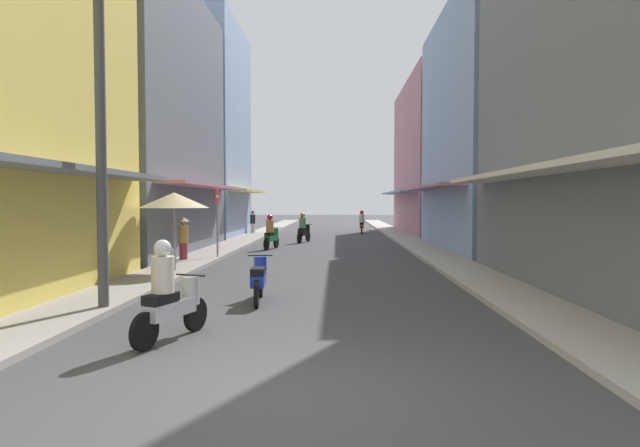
{
  "coord_description": "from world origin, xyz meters",
  "views": [
    {
      "loc": [
        0.57,
        -5.75,
        2.14
      ],
      "look_at": [
        -0.03,
        13.61,
        1.35
      ],
      "focal_mm": 29.5,
      "sensor_mm": 36.0,
      "label": 1
    }
  ],
  "objects_px": {
    "street_sign_no_entry": "(217,213)",
    "motorbike_blue": "(259,278)",
    "motorbike_green": "(271,234)",
    "motorbike_orange": "(362,223)",
    "utility_pole": "(101,123)",
    "motorbike_silver": "(170,295)",
    "motorbike_black": "(304,229)",
    "vendor_umbrella": "(174,200)",
    "pedestrian_far": "(183,237)",
    "pedestrian_foreground": "(253,223)"
  },
  "relations": [
    {
      "from": "motorbike_black",
      "to": "motorbike_green",
      "type": "xyz_separation_m",
      "value": [
        -1.22,
        -3.97,
        0.0
      ]
    },
    {
      "from": "motorbike_green",
      "to": "pedestrian_far",
      "type": "height_order",
      "value": "pedestrian_far"
    },
    {
      "from": "motorbike_green",
      "to": "utility_pole",
      "type": "height_order",
      "value": "utility_pole"
    },
    {
      "from": "motorbike_blue",
      "to": "pedestrian_foreground",
      "type": "relative_size",
      "value": 1.16
    },
    {
      "from": "motorbike_blue",
      "to": "motorbike_green",
      "type": "relative_size",
      "value": 1.02
    },
    {
      "from": "motorbike_green",
      "to": "street_sign_no_entry",
      "type": "distance_m",
      "value": 4.67
    },
    {
      "from": "motorbike_blue",
      "to": "utility_pole",
      "type": "xyz_separation_m",
      "value": [
        -2.84,
        -1.21,
        3.14
      ]
    },
    {
      "from": "motorbike_green",
      "to": "street_sign_no_entry",
      "type": "relative_size",
      "value": 0.67
    },
    {
      "from": "motorbike_silver",
      "to": "utility_pole",
      "type": "xyz_separation_m",
      "value": [
        -1.95,
        2.01,
        2.94
      ]
    },
    {
      "from": "motorbike_green",
      "to": "pedestrian_foreground",
      "type": "distance_m",
      "value": 11.12
    },
    {
      "from": "motorbike_orange",
      "to": "street_sign_no_entry",
      "type": "xyz_separation_m",
      "value": [
        -6.11,
        -16.1,
        1.01
      ]
    },
    {
      "from": "motorbike_silver",
      "to": "motorbike_orange",
      "type": "height_order",
      "value": "same"
    },
    {
      "from": "motorbike_blue",
      "to": "pedestrian_foreground",
      "type": "height_order",
      "value": "pedestrian_foreground"
    },
    {
      "from": "pedestrian_far",
      "to": "vendor_umbrella",
      "type": "relative_size",
      "value": 0.67
    },
    {
      "from": "motorbike_orange",
      "to": "motorbike_green",
      "type": "height_order",
      "value": "same"
    },
    {
      "from": "motorbike_black",
      "to": "pedestrian_far",
      "type": "bearing_deg",
      "value": -111.44
    },
    {
      "from": "motorbike_black",
      "to": "vendor_umbrella",
      "type": "bearing_deg",
      "value": -103.74
    },
    {
      "from": "pedestrian_far",
      "to": "street_sign_no_entry",
      "type": "distance_m",
      "value": 1.63
    },
    {
      "from": "motorbike_silver",
      "to": "motorbike_blue",
      "type": "distance_m",
      "value": 3.34
    },
    {
      "from": "pedestrian_foreground",
      "to": "utility_pole",
      "type": "height_order",
      "value": "utility_pole"
    },
    {
      "from": "motorbike_orange",
      "to": "vendor_umbrella",
      "type": "xyz_separation_m",
      "value": [
        -6.45,
        -20.16,
        1.49
      ]
    },
    {
      "from": "vendor_umbrella",
      "to": "motorbike_black",
      "type": "bearing_deg",
      "value": 76.26
    },
    {
      "from": "motorbike_blue",
      "to": "vendor_umbrella",
      "type": "relative_size",
      "value": 0.75
    },
    {
      "from": "pedestrian_foreground",
      "to": "pedestrian_far",
      "type": "bearing_deg",
      "value": -89.52
    },
    {
      "from": "motorbike_silver",
      "to": "motorbike_black",
      "type": "xyz_separation_m",
      "value": [
        0.83,
        19.62,
        0.0
      ]
    },
    {
      "from": "vendor_umbrella",
      "to": "pedestrian_foreground",
      "type": "bearing_deg",
      "value": 92.31
    },
    {
      "from": "motorbike_blue",
      "to": "motorbike_orange",
      "type": "distance_m",
      "value": 24.45
    },
    {
      "from": "vendor_umbrella",
      "to": "street_sign_no_entry",
      "type": "distance_m",
      "value": 4.1
    },
    {
      "from": "motorbike_orange",
      "to": "motorbike_green",
      "type": "bearing_deg",
      "value": -111.56
    },
    {
      "from": "pedestrian_foreground",
      "to": "motorbike_silver",
      "type": "bearing_deg",
      "value": -83.61
    },
    {
      "from": "vendor_umbrella",
      "to": "utility_pole",
      "type": "xyz_separation_m",
      "value": [
        0.24,
        -5.26,
        1.45
      ]
    },
    {
      "from": "street_sign_no_entry",
      "to": "motorbike_orange",
      "type": "bearing_deg",
      "value": 69.21
    },
    {
      "from": "street_sign_no_entry",
      "to": "vendor_umbrella",
      "type": "bearing_deg",
      "value": -94.76
    },
    {
      "from": "motorbike_black",
      "to": "vendor_umbrella",
      "type": "relative_size",
      "value": 0.72
    },
    {
      "from": "motorbike_blue",
      "to": "motorbike_green",
      "type": "height_order",
      "value": "motorbike_green"
    },
    {
      "from": "vendor_umbrella",
      "to": "utility_pole",
      "type": "height_order",
      "value": "utility_pole"
    },
    {
      "from": "motorbike_silver",
      "to": "motorbike_orange",
      "type": "xyz_separation_m",
      "value": [
        4.26,
        27.43,
        0.0
      ]
    },
    {
      "from": "street_sign_no_entry",
      "to": "motorbike_green",
      "type": "bearing_deg",
      "value": 71.34
    },
    {
      "from": "motorbike_black",
      "to": "street_sign_no_entry",
      "type": "xyz_separation_m",
      "value": [
        -2.68,
        -8.29,
        1.01
      ]
    },
    {
      "from": "motorbike_orange",
      "to": "pedestrian_foreground",
      "type": "distance_m",
      "value": 7.29
    },
    {
      "from": "motorbike_black",
      "to": "pedestrian_far",
      "type": "height_order",
      "value": "pedestrian_far"
    },
    {
      "from": "motorbike_black",
      "to": "vendor_umbrella",
      "type": "height_order",
      "value": "vendor_umbrella"
    },
    {
      "from": "motorbike_green",
      "to": "street_sign_no_entry",
      "type": "bearing_deg",
      "value": -108.66
    },
    {
      "from": "motorbike_orange",
      "to": "street_sign_no_entry",
      "type": "distance_m",
      "value": 17.25
    },
    {
      "from": "motorbike_blue",
      "to": "street_sign_no_entry",
      "type": "relative_size",
      "value": 0.68
    },
    {
      "from": "pedestrian_far",
      "to": "street_sign_no_entry",
      "type": "relative_size",
      "value": 0.61
    },
    {
      "from": "motorbike_orange",
      "to": "utility_pole",
      "type": "bearing_deg",
      "value": -103.73
    },
    {
      "from": "motorbike_green",
      "to": "vendor_umbrella",
      "type": "bearing_deg",
      "value": -102.1
    },
    {
      "from": "motorbike_green",
      "to": "motorbike_orange",
      "type": "bearing_deg",
      "value": 68.44
    },
    {
      "from": "street_sign_no_entry",
      "to": "motorbike_blue",
      "type": "bearing_deg",
      "value": -71.31
    }
  ]
}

